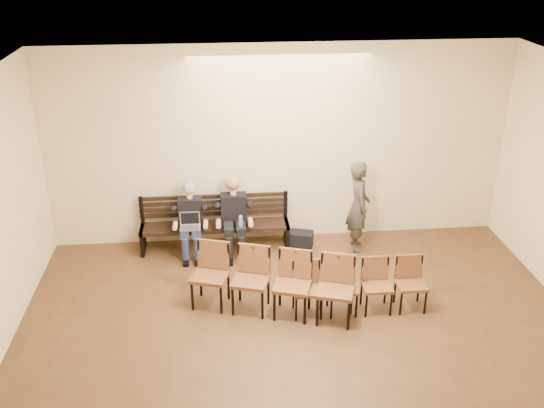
{
  "coord_description": "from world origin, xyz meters",
  "views": [
    {
      "loc": [
        -1.08,
        -4.84,
        5.2
      ],
      "look_at": [
        -0.22,
        4.05,
        1.08
      ],
      "focal_mm": 40.0,
      "sensor_mm": 36.0,
      "label": 1
    }
  ],
  "objects_px": {
    "bench": "(216,236)",
    "passerby": "(359,200)",
    "chair_row_front": "(271,284)",
    "water_bottle": "(241,228)",
    "bag": "(301,240)",
    "laptop": "(190,229)",
    "chair_row_back": "(360,287)",
    "seated_man": "(191,221)",
    "seated_woman": "(234,218)"
  },
  "relations": [
    {
      "from": "laptop",
      "to": "seated_man",
      "type": "bearing_deg",
      "value": 98.54
    },
    {
      "from": "seated_woman",
      "to": "laptop",
      "type": "height_order",
      "value": "seated_woman"
    },
    {
      "from": "bench",
      "to": "seated_woman",
      "type": "distance_m",
      "value": 0.54
    },
    {
      "from": "laptop",
      "to": "chair_row_back",
      "type": "height_order",
      "value": "chair_row_back"
    },
    {
      "from": "bench",
      "to": "seated_woman",
      "type": "xyz_separation_m",
      "value": [
        0.33,
        -0.12,
        0.41
      ]
    },
    {
      "from": "bench",
      "to": "seated_woman",
      "type": "relative_size",
      "value": 2.05
    },
    {
      "from": "seated_woman",
      "to": "water_bottle",
      "type": "relative_size",
      "value": 5.75
    },
    {
      "from": "laptop",
      "to": "chair_row_front",
      "type": "height_order",
      "value": "chair_row_front"
    },
    {
      "from": "water_bottle",
      "to": "chair_row_front",
      "type": "xyz_separation_m",
      "value": [
        0.36,
        -1.65,
        -0.07
      ]
    },
    {
      "from": "bag",
      "to": "passerby",
      "type": "distance_m",
      "value": 1.25
    },
    {
      "from": "water_bottle",
      "to": "chair_row_back",
      "type": "xyz_separation_m",
      "value": [
        1.64,
        -1.75,
        -0.16
      ]
    },
    {
      "from": "water_bottle",
      "to": "bag",
      "type": "height_order",
      "value": "water_bottle"
    },
    {
      "from": "bench",
      "to": "bag",
      "type": "distance_m",
      "value": 1.51
    },
    {
      "from": "bag",
      "to": "passerby",
      "type": "height_order",
      "value": "passerby"
    },
    {
      "from": "water_bottle",
      "to": "bag",
      "type": "distance_m",
      "value": 1.18
    },
    {
      "from": "passerby",
      "to": "chair_row_front",
      "type": "distance_m",
      "value": 2.51
    },
    {
      "from": "passerby",
      "to": "seated_woman",
      "type": "bearing_deg",
      "value": 87.36
    },
    {
      "from": "passerby",
      "to": "bench",
      "type": "bearing_deg",
      "value": 85.03
    },
    {
      "from": "seated_woman",
      "to": "passerby",
      "type": "xyz_separation_m",
      "value": [
        2.14,
        -0.12,
        0.3
      ]
    },
    {
      "from": "bag",
      "to": "chair_row_back",
      "type": "xyz_separation_m",
      "value": [
        0.57,
        -2.02,
        0.25
      ]
    },
    {
      "from": "bench",
      "to": "passerby",
      "type": "relative_size",
      "value": 1.39
    },
    {
      "from": "seated_man",
      "to": "passerby",
      "type": "distance_m",
      "value": 2.9
    },
    {
      "from": "bench",
      "to": "seated_man",
      "type": "bearing_deg",
      "value": -163.71
    },
    {
      "from": "bench",
      "to": "bag",
      "type": "xyz_separation_m",
      "value": [
        1.51,
        -0.13,
        -0.08
      ]
    },
    {
      "from": "chair_row_front",
      "to": "chair_row_back",
      "type": "xyz_separation_m",
      "value": [
        1.29,
        -0.1,
        -0.08
      ]
    },
    {
      "from": "seated_woman",
      "to": "bench",
      "type": "bearing_deg",
      "value": 160.21
    },
    {
      "from": "seated_man",
      "to": "passerby",
      "type": "height_order",
      "value": "passerby"
    },
    {
      "from": "water_bottle",
      "to": "laptop",
      "type": "bearing_deg",
      "value": 176.76
    },
    {
      "from": "seated_woman",
      "to": "chair_row_front",
      "type": "height_order",
      "value": "seated_woman"
    },
    {
      "from": "water_bottle",
      "to": "chair_row_front",
      "type": "relative_size",
      "value": 0.09
    },
    {
      "from": "seated_man",
      "to": "chair_row_back",
      "type": "relative_size",
      "value": 0.63
    },
    {
      "from": "seated_man",
      "to": "passerby",
      "type": "bearing_deg",
      "value": -2.42
    },
    {
      "from": "chair_row_front",
      "to": "chair_row_back",
      "type": "relative_size",
      "value": 1.21
    },
    {
      "from": "laptop",
      "to": "water_bottle",
      "type": "xyz_separation_m",
      "value": [
        0.85,
        -0.05,
        -0.01
      ]
    },
    {
      "from": "passerby",
      "to": "seated_man",
      "type": "bearing_deg",
      "value": 88.2
    },
    {
      "from": "bench",
      "to": "laptop",
      "type": "xyz_separation_m",
      "value": [
        -0.42,
        -0.35,
        0.35
      ]
    },
    {
      "from": "bench",
      "to": "chair_row_front",
      "type": "xyz_separation_m",
      "value": [
        0.79,
        -2.05,
        0.26
      ]
    },
    {
      "from": "seated_man",
      "to": "water_bottle",
      "type": "relative_size",
      "value": 5.56
    },
    {
      "from": "bench",
      "to": "passerby",
      "type": "xyz_separation_m",
      "value": [
        2.47,
        -0.24,
        0.71
      ]
    },
    {
      "from": "seated_woman",
      "to": "water_bottle",
      "type": "xyz_separation_m",
      "value": [
        0.1,
        -0.28,
        -0.07
      ]
    },
    {
      "from": "bench",
      "to": "laptop",
      "type": "distance_m",
      "value": 0.64
    },
    {
      "from": "seated_woman",
      "to": "water_bottle",
      "type": "height_order",
      "value": "seated_woman"
    },
    {
      "from": "bench",
      "to": "chair_row_front",
      "type": "distance_m",
      "value": 2.21
    },
    {
      "from": "laptop",
      "to": "chair_row_back",
      "type": "distance_m",
      "value": 3.08
    },
    {
      "from": "laptop",
      "to": "chair_row_front",
      "type": "bearing_deg",
      "value": -44.48
    },
    {
      "from": "chair_row_front",
      "to": "passerby",
      "type": "bearing_deg",
      "value": 64.83
    },
    {
      "from": "seated_man",
      "to": "chair_row_front",
      "type": "height_order",
      "value": "seated_man"
    },
    {
      "from": "bench",
      "to": "chair_row_back",
      "type": "distance_m",
      "value": 2.99
    },
    {
      "from": "chair_row_front",
      "to": "water_bottle",
      "type": "bearing_deg",
      "value": 119.88
    },
    {
      "from": "chair_row_back",
      "to": "laptop",
      "type": "bearing_deg",
      "value": 144.66
    }
  ]
}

